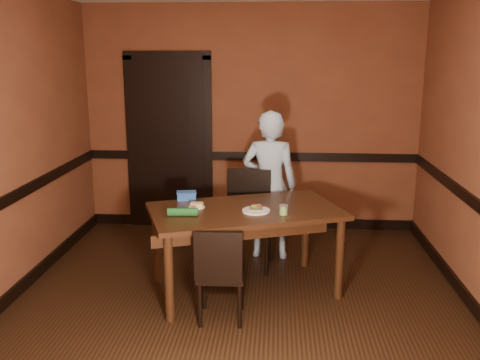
# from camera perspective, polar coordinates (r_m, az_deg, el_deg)

# --- Properties ---
(floor) EXTENTS (4.00, 4.50, 0.01)m
(floor) POSITION_cam_1_polar(r_m,az_deg,el_deg) (4.69, -0.31, -13.60)
(floor) COLOR black
(floor) RESTS_ON ground
(wall_back) EXTENTS (4.00, 0.02, 2.70)m
(wall_back) POSITION_cam_1_polar(r_m,az_deg,el_deg) (6.47, 1.20, 6.49)
(wall_back) COLOR brown
(wall_back) RESTS_ON ground
(wall_front) EXTENTS (4.00, 0.02, 2.70)m
(wall_front) POSITION_cam_1_polar(r_m,az_deg,el_deg) (2.09, -5.12, -8.50)
(wall_front) COLOR brown
(wall_front) RESTS_ON ground
(dado_back) EXTENTS (4.00, 0.03, 0.10)m
(dado_back) POSITION_cam_1_polar(r_m,az_deg,el_deg) (6.53, 1.18, 2.55)
(dado_back) COLOR black
(dado_back) RESTS_ON ground
(dado_left) EXTENTS (0.03, 4.50, 0.10)m
(dado_left) POSITION_cam_1_polar(r_m,az_deg,el_deg) (4.92, -24.08, -2.26)
(dado_left) COLOR black
(dado_left) RESTS_ON ground
(baseboard_back) EXTENTS (4.00, 0.03, 0.12)m
(baseboard_back) POSITION_cam_1_polar(r_m,az_deg,el_deg) (6.73, 1.14, -4.49)
(baseboard_back) COLOR black
(baseboard_back) RESTS_ON ground
(baseboard_left) EXTENTS (0.03, 4.50, 0.12)m
(baseboard_left) POSITION_cam_1_polar(r_m,az_deg,el_deg) (5.19, -23.19, -11.23)
(baseboard_left) COLOR black
(baseboard_left) RESTS_ON ground
(baseboard_right) EXTENTS (0.03, 4.50, 0.12)m
(baseboard_right) POSITION_cam_1_polar(r_m,az_deg,el_deg) (4.94, 23.93, -12.59)
(baseboard_right) COLOR black
(baseboard_right) RESTS_ON ground
(door) EXTENTS (1.05, 0.07, 2.20)m
(door) POSITION_cam_1_polar(r_m,az_deg,el_deg) (6.60, -7.55, 4.24)
(door) COLOR black
(door) RESTS_ON ground
(dining_table) EXTENTS (1.88, 1.45, 0.78)m
(dining_table) POSITION_cam_1_polar(r_m,az_deg,el_deg) (4.88, 0.55, -7.48)
(dining_table) COLOR black
(dining_table) RESTS_ON floor
(chair_far) EXTENTS (0.50, 0.50, 0.97)m
(chair_far) POSITION_cam_1_polar(r_m,az_deg,el_deg) (5.38, 1.08, -4.37)
(chair_far) COLOR black
(chair_far) RESTS_ON floor
(chair_near) EXTENTS (0.38, 0.38, 0.80)m
(chair_near) POSITION_cam_1_polar(r_m,az_deg,el_deg) (4.38, -2.03, -9.82)
(chair_near) COLOR black
(chair_near) RESTS_ON floor
(person) EXTENTS (0.60, 0.42, 1.56)m
(person) POSITION_cam_1_polar(r_m,az_deg,el_deg) (5.59, 3.16, -0.55)
(person) COLOR #A8C5D8
(person) RESTS_ON floor
(sandwich_plate) EXTENTS (0.24, 0.24, 0.06)m
(sandwich_plate) POSITION_cam_1_polar(r_m,az_deg,el_deg) (4.67, 1.72, -3.18)
(sandwich_plate) COLOR silver
(sandwich_plate) RESTS_ON dining_table
(sauce_jar) EXTENTS (0.07, 0.07, 0.09)m
(sauce_jar) POSITION_cam_1_polar(r_m,az_deg,el_deg) (4.59, 4.67, -3.18)
(sauce_jar) COLOR #659847
(sauce_jar) RESTS_ON dining_table
(cheese_saucer) EXTENTS (0.15, 0.15, 0.05)m
(cheese_saucer) POSITION_cam_1_polar(r_m,az_deg,el_deg) (4.80, -4.63, -2.74)
(cheese_saucer) COLOR silver
(cheese_saucer) RESTS_ON dining_table
(food_tub) EXTENTS (0.20, 0.16, 0.08)m
(food_tub) POSITION_cam_1_polar(r_m,az_deg,el_deg) (5.06, -5.72, -1.67)
(food_tub) COLOR blue
(food_tub) RESTS_ON dining_table
(wrapped_veg) EXTENTS (0.26, 0.09, 0.07)m
(wrapped_veg) POSITION_cam_1_polar(r_m,az_deg,el_deg) (4.56, -6.13, -3.42)
(wrapped_veg) COLOR #19541E
(wrapped_veg) RESTS_ON dining_table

